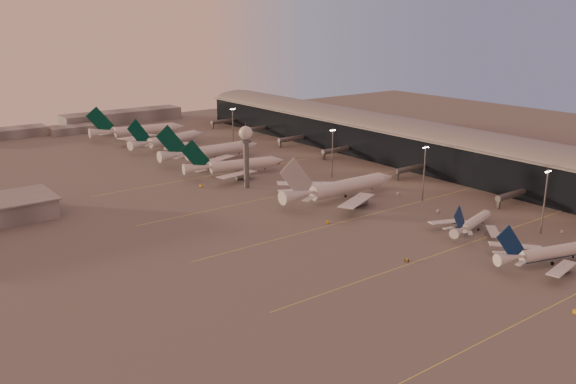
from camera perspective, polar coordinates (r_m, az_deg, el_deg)
ground at (r=202.73m, az=14.04°, el=-7.21°), size 700.00×700.00×0.00m
taxiway_markings at (r=258.44m, az=8.66°, el=-1.75°), size 180.00×185.25×0.02m
terminal at (r=346.90m, az=11.40°, el=4.52°), size 57.00×362.00×23.04m
radar_tower at (r=285.57m, az=-3.96°, el=4.47°), size 6.40×6.40×31.10m
mast_a at (r=244.17m, az=22.91°, el=-0.58°), size 3.60×0.56×25.00m
mast_b at (r=272.00m, az=12.63°, el=1.95°), size 3.60×0.56×25.00m
mast_c at (r=305.98m, az=4.18°, el=3.87°), size 3.60×0.56×25.00m
mast_d at (r=375.90m, az=-5.17°, el=6.16°), size 3.60×0.56×25.00m
distant_horizon at (r=470.40m, az=-18.12°, el=6.24°), size 165.00×37.50×9.00m
narrowbody_near at (r=217.59m, az=22.95°, el=-5.49°), size 39.69×31.23×15.89m
narrowbody_mid at (r=240.79m, az=16.88°, el=-2.93°), size 34.99×27.58×13.94m
widebody_white at (r=271.15m, az=4.96°, el=0.11°), size 64.79×51.91×22.79m
greentail_a at (r=314.07m, az=-4.93°, el=2.27°), size 55.00×44.00×20.19m
greentail_b at (r=345.78m, az=-7.22°, el=3.59°), size 63.74×51.53×23.17m
greentail_c at (r=384.06m, az=-11.13°, el=4.62°), size 57.29×45.70×21.22m
greentail_d at (r=417.23m, az=-13.81°, el=5.42°), size 63.87×51.25×23.28m
gsv_catering_a at (r=251.59m, az=24.29°, el=-3.09°), size 5.06×2.97×3.89m
gsv_tug_mid at (r=207.85m, az=11.04°, el=-6.28°), size 3.31×3.45×0.86m
gsv_truck_b at (r=260.40m, az=13.92°, el=-1.62°), size 6.50×3.12×2.52m
gsv_truck_c at (r=240.62m, az=3.75°, el=-2.68°), size 5.63×4.93×2.24m
gsv_catering_b at (r=282.21m, az=10.28°, el=0.19°), size 5.81×3.29×4.51m
gsv_truck_d at (r=293.43m, az=-8.21°, el=0.69°), size 3.03×6.19×2.39m
gsv_tug_hangar at (r=336.10m, az=-0.95°, el=2.72°), size 3.54×2.14×1.01m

